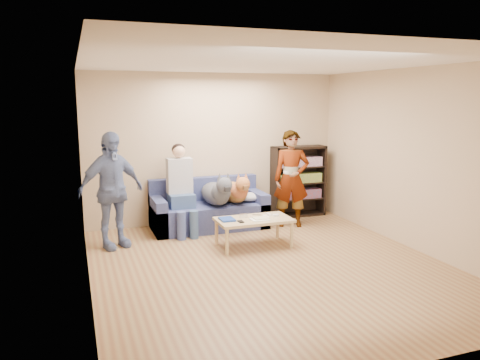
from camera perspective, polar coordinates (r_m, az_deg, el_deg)
name	(u,v)px	position (r m, az deg, el deg)	size (l,w,h in m)	color
ground	(271,266)	(6.22, 3.80, -10.47)	(5.00, 5.00, 0.00)	brown
ceiling	(273,62)	(5.85, 4.11, 14.16)	(5.00, 5.00, 0.00)	white
wall_back	(215,148)	(8.23, -3.07, 3.88)	(4.50, 4.50, 0.00)	tan
wall_front	(404,214)	(3.78, 19.36, -3.90)	(4.50, 4.50, 0.00)	tan
wall_left	(84,178)	(5.41, -18.45, 0.19)	(5.00, 5.00, 0.00)	tan
wall_right	(418,160)	(7.10, 20.84, 2.27)	(5.00, 5.00, 0.00)	tan
blanket	(249,197)	(8.02, 1.14, -2.06)	(0.41, 0.35, 0.14)	#B4B3B8
person_standing_right	(291,179)	(7.97, 6.28, 0.15)	(0.60, 0.39, 1.64)	gray
person_standing_left	(111,190)	(7.01, -15.43, -1.23)	(1.00, 0.42, 1.71)	#738AB8
held_controller	(286,172)	(7.68, 5.61, 0.95)	(0.04, 0.11, 0.03)	white
notebook_blue	(227,219)	(6.82, -1.60, -4.81)	(0.20, 0.26, 0.03)	#1B3B95
papers	(260,219)	(6.83, 2.40, -4.82)	(0.26, 0.20, 0.01)	white
magazine	(261,218)	(6.86, 2.57, -4.65)	(0.22, 0.17, 0.01)	beige
camera_silver	(243,216)	(6.97, 0.42, -4.37)	(0.11, 0.06, 0.05)	silver
controller_a	(269,214)	(7.10, 3.51, -4.21)	(0.04, 0.13, 0.03)	white
controller_b	(276,215)	(7.06, 4.37, -4.30)	(0.09, 0.06, 0.03)	white
headphone_cup_a	(267,217)	(6.96, 3.30, -4.53)	(0.07, 0.07, 0.02)	white
headphone_cup_b	(265,216)	(7.03, 3.04, -4.38)	(0.07, 0.07, 0.02)	white
pen_orange	(257,221)	(6.75, 2.04, -5.02)	(0.01, 0.01, 0.14)	#C7701C
pen_black	(257,215)	(7.11, 2.07, -4.26)	(0.01, 0.01, 0.14)	black
wallet	(241,222)	(6.71, 0.08, -5.09)	(0.07, 0.12, 0.01)	black
sofa	(208,211)	(7.95, -3.89, -3.81)	(1.90, 0.85, 0.82)	#515B93
person_seated	(181,186)	(7.61, -7.21, -0.70)	(0.40, 0.73, 1.47)	#3B5782
dog_gray	(217,193)	(7.69, -2.82, -1.53)	(0.42, 1.25, 0.60)	#4D4F58
dog_tan	(235,191)	(7.87, -0.57, -1.36)	(0.39, 1.16, 0.57)	#A67632
coffee_table	(254,222)	(6.92, 1.70, -5.09)	(1.10, 0.60, 0.42)	#D2B181
bookshelf	(298,180)	(8.73, 7.08, 0.05)	(1.00, 0.34, 1.30)	black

